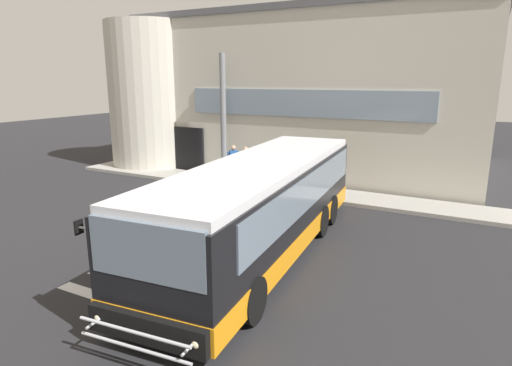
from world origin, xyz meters
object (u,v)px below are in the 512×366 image
at_px(entry_support_column, 223,117).
at_px(passenger_near_column, 234,161).
at_px(passenger_by_doorway, 245,162).
at_px(bus_main_foreground, 262,209).
at_px(safety_bollard_yellow, 288,189).

bearing_deg(entry_support_column, passenger_near_column, -27.34).
xyz_separation_m(entry_support_column, passenger_by_doorway, (1.52, -0.54, -1.98)).
distance_m(entry_support_column, passenger_near_column, 2.20).
xyz_separation_m(bus_main_foreground, safety_bollard_yellow, (-1.66, 5.58, -0.88)).
bearing_deg(passenger_near_column, bus_main_foreground, -53.71).
xyz_separation_m(passenger_by_doorway, safety_bollard_yellow, (2.74, -1.26, -0.66)).
distance_m(bus_main_foreground, passenger_near_column, 8.65).
height_order(entry_support_column, passenger_by_doorway, entry_support_column).
height_order(passenger_near_column, safety_bollard_yellow, passenger_near_column).
distance_m(entry_support_column, safety_bollard_yellow, 5.33).
height_order(passenger_near_column, passenger_by_doorway, same).
bearing_deg(bus_main_foreground, safety_bollard_yellow, 106.53).
bearing_deg(safety_bollard_yellow, passenger_near_column, 158.16).
distance_m(passenger_near_column, safety_bollard_yellow, 3.78).
bearing_deg(passenger_by_doorway, bus_main_foreground, -57.23).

